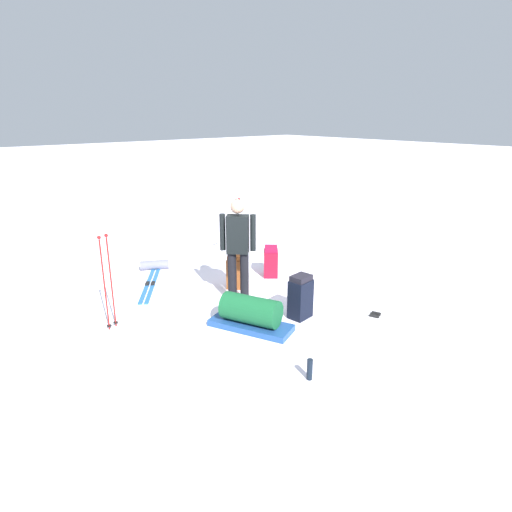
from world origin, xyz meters
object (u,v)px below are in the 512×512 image
object	(u,v)px
backpack_large_dark	(271,262)
sleeping_mat_rolled	(155,265)
ski_poles_planted_far	(107,278)
skier_standing	(238,246)
ski_pair_near	(150,284)
thermos_bottle	(310,369)
gear_sled	(251,314)
ski_pair_far	(375,316)
ski_poles_planted_near	(238,228)
backpack_small_spare	(237,272)
backpack_bright	(301,297)

from	to	relation	value
backpack_large_dark	sleeping_mat_rolled	xyz separation A→B (m)	(1.51, -1.76, -0.19)
ski_poles_planted_far	skier_standing	bearing A→B (deg)	166.55
ski_pair_near	thermos_bottle	size ratio (longest dim) A/B	5.72
skier_standing	ski_poles_planted_far	size ratio (longest dim) A/B	1.22
ski_pair_near	gear_sled	distance (m)	2.48
ski_pair_far	ski_poles_planted_far	world-z (taller)	ski_poles_planted_far
ski_pair_near	sleeping_mat_rolled	xyz separation A→B (m)	(-0.47, -0.70, 0.08)
gear_sled	ski_pair_far	bearing A→B (deg)	150.42
ski_poles_planted_near	thermos_bottle	distance (m)	4.31
ski_pair_far	ski_poles_planted_far	xyz separation A→B (m)	(3.19, -2.26, 0.76)
backpack_large_dark	ski_poles_planted_near	size ratio (longest dim) A/B	0.42
ski_pair_near	ski_poles_planted_near	distance (m)	2.10
ski_pair_near	ski_poles_planted_far	distance (m)	1.82
thermos_bottle	gear_sled	bearing A→B (deg)	-101.93
skier_standing	ski_poles_planted_near	world-z (taller)	skier_standing
backpack_small_spare	ski_poles_planted_near	xyz separation A→B (m)	(-0.85, -1.04, 0.45)
ski_pair_near	backpack_bright	xyz separation A→B (m)	(-1.11, 2.66, 0.32)
backpack_large_dark	ski_poles_planted_far	world-z (taller)	ski_poles_planted_far
ski_poles_planted_far	gear_sled	bearing A→B (deg)	139.05
backpack_bright	sleeping_mat_rolled	distance (m)	3.43
ski_pair_near	sleeping_mat_rolled	size ratio (longest dim) A/B	2.71
ski_pair_far	sleeping_mat_rolled	bearing A→B (deg)	-69.68
backpack_large_dark	ski_poles_planted_far	bearing A→B (deg)	1.56
backpack_bright	gear_sled	bearing A→B (deg)	-14.93
backpack_bright	ski_poles_planted_near	size ratio (longest dim) A/B	0.50
ski_pair_far	gear_sled	distance (m)	1.94
gear_sled	ski_poles_planted_far	bearing A→B (deg)	-40.95
ski_pair_far	thermos_bottle	bearing A→B (deg)	13.37
backpack_large_dark	backpack_small_spare	bearing A→B (deg)	4.57
backpack_small_spare	ski_poles_planted_far	distance (m)	2.36
backpack_bright	gear_sled	xyz separation A→B (m)	(0.80, -0.21, -0.11)
backpack_large_dark	ski_pair_far	bearing A→B (deg)	90.22
backpack_bright	ski_poles_planted_near	world-z (taller)	ski_poles_planted_near
backpack_large_dark	gear_sled	xyz separation A→B (m)	(1.67, 1.40, -0.05)
ski_pair_far	backpack_large_dark	size ratio (longest dim) A/B	2.91
backpack_small_spare	ski_poles_planted_near	world-z (taller)	ski_poles_planted_near
backpack_bright	ski_pair_near	bearing A→B (deg)	-67.38
backpack_small_spare	thermos_bottle	world-z (taller)	backpack_small_spare
backpack_small_spare	gear_sled	distance (m)	1.55
ski_poles_planted_near	thermos_bottle	xyz separation A→B (m)	(1.95, 3.79, -0.62)
ski_pair_far	backpack_bright	distance (m)	1.19
backpack_large_dark	backpack_bright	bearing A→B (deg)	61.58
backpack_bright	backpack_small_spare	distance (m)	1.54
ski_pair_far	backpack_large_dark	distance (m)	2.36
gear_sled	ski_pair_near	bearing A→B (deg)	-82.71
backpack_bright	gear_sled	world-z (taller)	backpack_bright
skier_standing	gear_sled	xyz separation A→B (m)	(0.44, 0.84, -0.73)
backpack_large_dark	ski_poles_planted_near	distance (m)	1.08
ski_poles_planted_near	gear_sled	world-z (taller)	ski_poles_planted_near
ski_pair_far	ski_poles_planted_far	bearing A→B (deg)	-35.37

